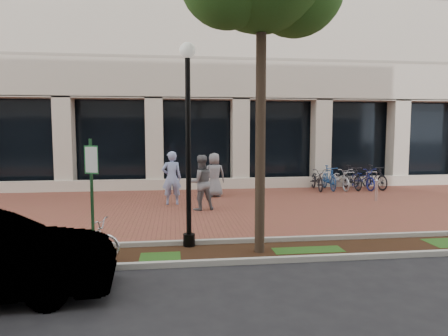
{
  "coord_description": "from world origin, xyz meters",
  "views": [
    {
      "loc": [
        -1.13,
        -13.83,
        2.74
      ],
      "look_at": [
        0.52,
        -0.8,
        1.49
      ],
      "focal_mm": 32.0,
      "sensor_mm": 36.0,
      "label": 1
    }
  ],
  "objects": [
    {
      "name": "locked_bicycle",
      "position": [
        -3.08,
        -5.28,
        0.45
      ],
      "size": [
        1.8,
        1.02,
        0.89
      ],
      "primitive_type": "imported",
      "rotation": [
        0.0,
        0.0,
        1.3
      ],
      "color": "silver",
      "rests_on": "ground"
    },
    {
      "name": "lamppost",
      "position": [
        -0.8,
        -4.6,
        2.65
      ],
      "size": [
        0.36,
        0.36,
        4.71
      ],
      "color": "black",
      "rests_on": "ground"
    },
    {
      "name": "curb_plaza_side",
      "position": [
        0.0,
        -4.5,
        0.06
      ],
      "size": [
        40.0,
        0.12,
        0.12
      ],
      "primitive_type": "cube",
      "color": "#A09F97",
      "rests_on": "ground"
    },
    {
      "name": "pedestrian_left",
      "position": [
        -1.21,
        0.81,
        0.99
      ],
      "size": [
        0.75,
        0.52,
        1.97
      ],
      "primitive_type": "imported",
      "rotation": [
        0.0,
        0.0,
        3.21
      ],
      "color": "#8B9DCF",
      "rests_on": "ground"
    },
    {
      "name": "bike_rack_cluster",
      "position": [
        6.71,
        3.54,
        0.53
      ],
      "size": [
        3.59,
        1.98,
        1.12
      ],
      "rotation": [
        0.0,
        0.0,
        0.01
      ],
      "color": "black",
      "rests_on": "ground"
    },
    {
      "name": "curb_street_side",
      "position": [
        0.0,
        -6.0,
        0.06
      ],
      "size": [
        40.0,
        0.12,
        0.12
      ],
      "primitive_type": "cube",
      "color": "#A09F97",
      "rests_on": "ground"
    },
    {
      "name": "near_office_building",
      "position": [
        0.0,
        10.47,
        10.05
      ],
      "size": [
        40.0,
        12.12,
        16.0
      ],
      "color": "beige",
      "rests_on": "ground"
    },
    {
      "name": "pedestrian_right",
      "position": [
        0.51,
        2.32,
        0.91
      ],
      "size": [
        0.94,
        0.67,
        1.82
      ],
      "primitive_type": "imported",
      "rotation": [
        0.0,
        0.0,
        3.25
      ],
      "color": "slate",
      "rests_on": "ground"
    },
    {
      "name": "planting_strip",
      "position": [
        0.0,
        -5.25,
        0.01
      ],
      "size": [
        40.0,
        1.5,
        0.01
      ],
      "primitive_type": "cube",
      "color": "black",
      "rests_on": "ground"
    },
    {
      "name": "pedestrian_mid",
      "position": [
        -0.23,
        -0.33,
        0.95
      ],
      "size": [
        1.06,
        0.91,
        1.9
      ],
      "primitive_type": "imported",
      "rotation": [
        0.0,
        0.0,
        3.38
      ],
      "color": "slate",
      "rests_on": "ground"
    },
    {
      "name": "brick_plaza",
      "position": [
        0.0,
        0.0,
        0.01
      ],
      "size": [
        40.0,
        9.0,
        0.01
      ],
      "primitive_type": "cube",
      "color": "brown",
      "rests_on": "ground"
    },
    {
      "name": "ground",
      "position": [
        0.0,
        0.0,
        0.0
      ],
      "size": [
        120.0,
        120.0,
        0.0
      ],
      "primitive_type": "plane",
      "color": "black",
      "rests_on": "ground"
    },
    {
      "name": "bollard",
      "position": [
        6.62,
        0.55,
        0.43
      ],
      "size": [
        0.12,
        0.12,
        0.85
      ],
      "color": "silver",
      "rests_on": "ground"
    },
    {
      "name": "parking_sign",
      "position": [
        -2.94,
        -4.82,
        1.61
      ],
      "size": [
        0.34,
        0.07,
        2.55
      ],
      "rotation": [
        0.0,
        0.0,
        -0.42
      ],
      "color": "#153B1E",
      "rests_on": "ground"
    }
  ]
}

